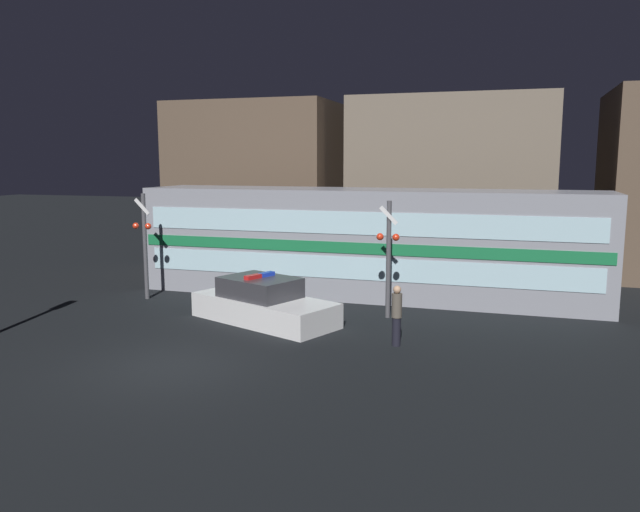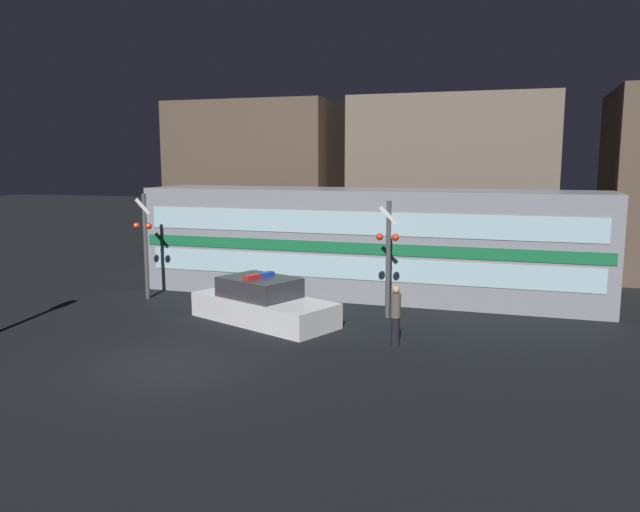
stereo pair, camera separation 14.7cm
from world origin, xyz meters
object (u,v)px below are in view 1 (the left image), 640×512
object	(u,v)px
police_car	(263,304)
pedestrian	(397,315)
crossing_signal_near	(388,254)
train	(366,243)

from	to	relation	value
police_car	pedestrian	size ratio (longest dim) A/B	3.07
pedestrian	crossing_signal_near	world-z (taller)	crossing_signal_near
police_car	pedestrian	xyz separation A→B (m)	(4.24, -1.27, 0.28)
crossing_signal_near	train	bearing A→B (deg)	114.51
pedestrian	crossing_signal_near	xyz separation A→B (m)	(-0.79, 2.82, 1.16)
train	crossing_signal_near	xyz separation A→B (m)	(1.37, -3.01, 0.09)
train	crossing_signal_near	size ratio (longest dim) A/B	4.51
train	police_car	bearing A→B (deg)	-114.62
train	pedestrian	xyz separation A→B (m)	(2.16, -5.82, -1.07)
police_car	crossing_signal_near	xyz separation A→B (m)	(3.46, 1.55, 1.45)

